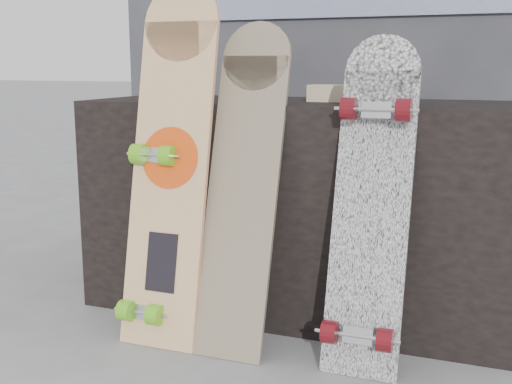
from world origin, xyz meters
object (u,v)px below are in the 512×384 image
at_px(vendor_table, 302,206).
at_px(longboard_geisha, 172,153).
at_px(longboard_cascadia, 372,198).
at_px(skateboard_dark, 154,219).
at_px(longboard_celtic, 244,176).

height_order(vendor_table, longboard_geisha, longboard_geisha).
relative_size(vendor_table, longboard_cascadia, 1.56).
bearing_deg(skateboard_dark, vendor_table, 46.90).
bearing_deg(longboard_cascadia, longboard_celtic, 178.35).
height_order(vendor_table, skateboard_dark, skateboard_dark).
bearing_deg(longboard_geisha, longboard_cascadia, 1.65).
distance_m(vendor_table, longboard_cascadia, 0.52).
xyz_separation_m(longboard_geisha, longboard_cascadia, (0.68, 0.02, -0.11)).
bearing_deg(longboard_cascadia, vendor_table, 131.42).
relative_size(vendor_table, longboard_celtic, 1.48).
bearing_deg(vendor_table, longboard_celtic, -104.15).
distance_m(longboard_geisha, longboard_celtic, 0.26).
relative_size(longboard_celtic, longboard_cascadia, 1.05).
distance_m(longboard_celtic, skateboard_dark, 0.35).
bearing_deg(longboard_celtic, vendor_table, 75.85).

